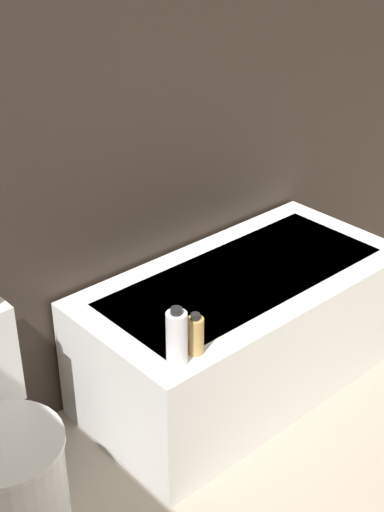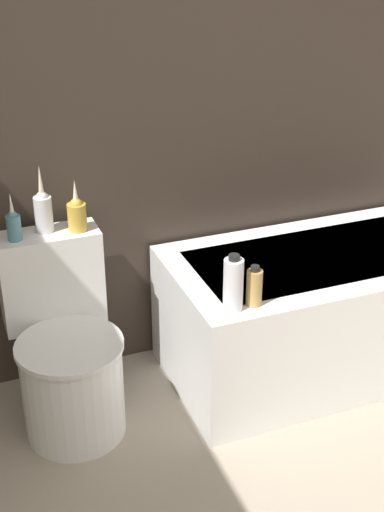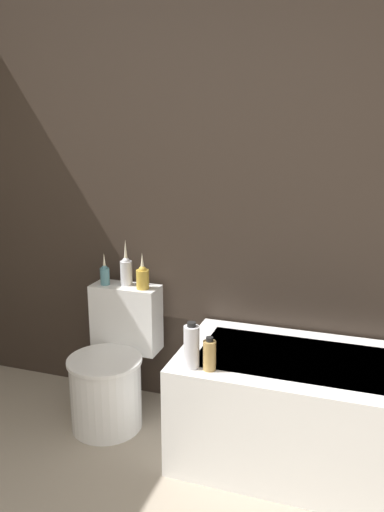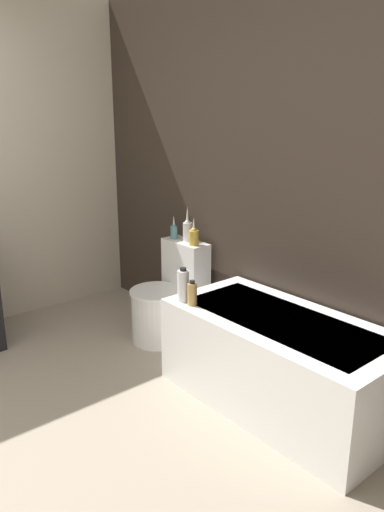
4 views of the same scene
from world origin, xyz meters
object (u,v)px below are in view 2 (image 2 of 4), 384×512
Objects in this scene: vase_bronze at (77,213)px; shampoo_bottle_short at (254,287)px; toilet at (66,354)px; vase_gold at (14,224)px; bathtub at (328,308)px; vase_silver at (43,210)px; shampoo_bottle_tall at (233,284)px.

vase_bronze reaches higher than shampoo_bottle_short.
vase_gold reaches higher than toilet.
vase_gold is (-1.28, 0.21, 0.53)m from bathtub.
vase_silver is at bearing 167.81° from bathtub.
toilet is 2.76× the size of vase_silver.
vase_gold is at bearing 123.94° from toilet.
shampoo_bottle_tall reaches higher than shampoo_bottle_short.
shampoo_bottle_short is at bearing -152.81° from bathtub.
toilet is at bearing -124.10° from vase_bronze.
shampoo_bottle_tall is at bearing -178.85° from shampoo_bottle_short.
shampoo_bottle_short reaches higher than bathtub.
bathtub is at bearing 23.83° from shampoo_bottle_tall.
shampoo_bottle_short is (0.09, 0.00, -0.03)m from shampoo_bottle_tall.
shampoo_bottle_short is (0.66, -0.51, -0.21)m from vase_silver.
shampoo_bottle_short is (0.66, -0.29, 0.32)m from toilet.
vase_silver is 0.86m from shampoo_bottle_short.
vase_gold is 0.85× the size of shampoo_bottle_tall.
toilet is (-1.16, 0.03, 0.03)m from bathtub.
vase_gold is 0.93m from shampoo_bottle_short.
shampoo_bottle_short is at bearing -37.66° from vase_silver.
shampoo_bottle_short is at bearing -31.15° from vase_gold.
vase_bronze is 0.67m from shampoo_bottle_tall.
shampoo_bottle_tall is at bearing -46.19° from vase_bronze.
vase_bronze is at bearing 168.47° from bathtub.
toilet reaches higher than shampoo_bottle_short.
shampoo_bottle_tall is (0.69, -0.47, -0.15)m from vase_gold.
vase_bronze is at bearing 55.90° from toilet.
toilet is 0.55m from vase_bronze.
toilet is 0.57m from vase_silver.
toilet is 0.79m from shampoo_bottle_short.
vase_gold is 1.18× the size of shampoo_bottle_short.
bathtub is 8.82× the size of shampoo_bottle_short.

